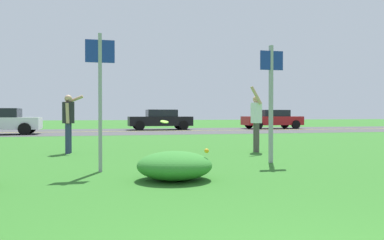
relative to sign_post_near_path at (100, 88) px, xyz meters
The scene contains 11 objects.
ground_plane 6.04m from the sign_post_near_path, 79.03° to the left, with size 120.00×120.00×0.00m, color #2D6B23.
highway_strip 17.77m from the sign_post_near_path, 86.41° to the left, with size 120.00×9.43×0.01m, color #424244.
highway_center_stripe 17.77m from the sign_post_near_path, 86.41° to the left, with size 120.00×0.16×0.00m, color yellow.
daylily_clump_mid_right 2.24m from the sign_post_near_path, 46.00° to the right, with size 1.30×1.25×0.54m.
sign_post_near_path is the anchor object (origin of this frame).
sign_post_by_roadside 3.90m from the sign_post_near_path, ahead, with size 0.56×0.10×2.72m.
person_thrower_dark_shirt 4.01m from the sign_post_near_path, 102.22° to the left, with size 0.60×0.52×1.69m.
person_catcher_white_shirt 5.48m from the sign_post_near_path, 32.87° to the left, with size 0.44×0.51×1.96m.
frisbee_lime 4.19m from the sign_post_near_path, 62.34° to the left, with size 0.25×0.24×0.12m.
car_red_leftmost 23.83m from the sign_post_near_path, 56.18° to the left, with size 4.50×2.00×1.45m.
car_black_center_left 20.30m from the sign_post_near_path, 77.27° to the left, with size 4.50×2.00×1.45m.
Camera 1 is at (-1.20, -1.52, 1.13)m, focal length 36.16 mm.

